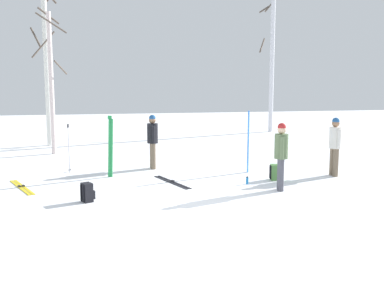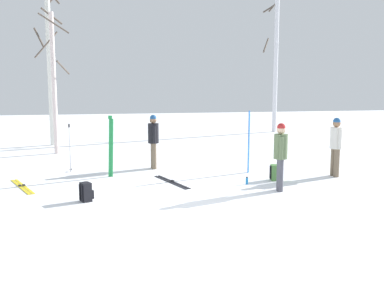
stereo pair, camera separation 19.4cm
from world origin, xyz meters
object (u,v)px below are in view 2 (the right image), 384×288
water_bottle_0 (247,181)px  backpack_0 (275,173)px  birch_tree_5 (275,58)px  person_2 (336,143)px  birch_tree_3 (50,63)px  birch_tree_4 (54,81)px  ski_pair_lying_0 (22,186)px  ski_poles_0 (70,146)px  ski_pair_planted_1 (111,147)px  person_0 (153,138)px  ski_pair_planted_0 (249,142)px  backpack_1 (86,192)px  ski_pair_lying_1 (172,182)px  person_1 (281,152)px

water_bottle_0 → backpack_0: bearing=20.0°
water_bottle_0 → birch_tree_5: birch_tree_5 is taller
person_2 → birch_tree_3: bearing=136.4°
birch_tree_3 → birch_tree_4: size_ratio=1.31×
ski_pair_lying_0 → ski_poles_0: size_ratio=1.26×
ski_pair_planted_1 → ski_poles_0: (-1.22, 0.97, -0.10)m
ski_pair_lying_0 → birch_tree_4: (0.31, 5.56, 2.77)m
person_0 → ski_pair_planted_1: (-1.34, -1.00, -0.10)m
backpack_0 → birch_tree_3: (-6.90, 8.53, 3.36)m
ski_pair_lying_0 → birch_tree_4: size_ratio=0.35×
person_0 → birch_tree_3: birch_tree_3 is taller
person_0 → ski_pair_planted_0: ski_pair_planted_0 is taller
ski_poles_0 → backpack_0: ski_poles_0 is taller
birch_tree_4 → birch_tree_5: (11.13, 5.59, 1.27)m
backpack_1 → birch_tree_4: (-1.40, 7.34, 2.56)m
ski_pair_planted_1 → water_bottle_0: (3.55, -1.71, -0.79)m
ski_pair_planted_0 → ski_pair_lying_0: bearing=-174.4°
person_0 → backpack_1: bearing=-118.5°
ski_pair_lying_0 → person_0: bearing=26.4°
ski_pair_planted_1 → ski_pair_lying_0: size_ratio=0.96×
ski_pair_planted_0 → person_2: bearing=-24.2°
ski_pair_planted_1 → birch_tree_4: 5.48m
person_2 → birch_tree_4: size_ratio=0.32×
ski_pair_lying_0 → ski_pair_lying_1: same height
backpack_0 → water_bottle_0: size_ratio=2.11×
ski_pair_planted_0 → birch_tree_4: birch_tree_4 is taller
water_bottle_0 → birch_tree_3: bearing=123.9°
backpack_1 → person_0: bearing=61.5°
person_0 → person_2: same height
person_0 → birch_tree_4: bearing=131.9°
ski_pair_lying_1 → birch_tree_4: 7.38m
ski_poles_0 → person_0: bearing=0.5°
ski_pair_lying_0 → birch_tree_5: 16.48m
person_0 → person_2: 5.52m
ski_pair_planted_1 → backpack_0: 4.73m
ski_poles_0 → backpack_0: (5.70, -2.34, -0.57)m
ski_pair_planted_0 → birch_tree_5: size_ratio=0.24×
backpack_0 → water_bottle_0: backpack_0 is taller
ski_pair_planted_0 → backpack_1: (-4.72, -2.42, -0.72)m
person_0 → backpack_1: size_ratio=3.90×
person_2 → ski_poles_0: bearing=163.9°
ski_pair_planted_0 → ski_pair_lying_1: size_ratio=1.04×
backpack_0 → person_1: bearing=-106.1°
person_0 → water_bottle_0: person_0 is taller
person_0 → birch_tree_4: size_ratio=0.32×
ski_pair_lying_0 → backpack_0: size_ratio=4.21×
ski_pair_planted_0 → birch_tree_5: (5.01, 10.51, 3.11)m
person_1 → person_2: size_ratio=1.00×
person_2 → ski_pair_planted_1: ski_pair_planted_1 is taller
ski_poles_0 → birch_tree_5: 14.32m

